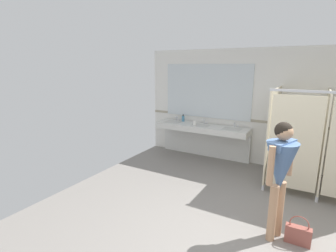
{
  "coord_description": "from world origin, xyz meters",
  "views": [
    {
      "loc": [
        0.56,
        -3.07,
        2.3
      ],
      "look_at": [
        -1.74,
        0.92,
        1.23
      ],
      "focal_mm": 27.52,
      "sensor_mm": 36.0,
      "label": 1
    }
  ],
  "objects_px": {
    "person_standing": "(280,167)",
    "soap_dispenser": "(183,118)",
    "paper_cup": "(195,123)",
    "handbag": "(298,234)"
  },
  "relations": [
    {
      "from": "person_standing",
      "to": "handbag",
      "type": "relative_size",
      "value": 4.02
    },
    {
      "from": "soap_dispenser",
      "to": "paper_cup",
      "type": "distance_m",
      "value": 0.53
    },
    {
      "from": "person_standing",
      "to": "soap_dispenser",
      "type": "xyz_separation_m",
      "value": [
        -2.71,
        2.57,
        -0.08
      ]
    },
    {
      "from": "person_standing",
      "to": "paper_cup",
      "type": "distance_m",
      "value": 3.22
    },
    {
      "from": "person_standing",
      "to": "soap_dispenser",
      "type": "relative_size",
      "value": 8.73
    },
    {
      "from": "person_standing",
      "to": "handbag",
      "type": "xyz_separation_m",
      "value": [
        0.3,
        0.01,
        -0.89
      ]
    },
    {
      "from": "person_standing",
      "to": "paper_cup",
      "type": "xyz_separation_m",
      "value": [
        -2.25,
        2.3,
        -0.1
      ]
    },
    {
      "from": "soap_dispenser",
      "to": "handbag",
      "type": "bearing_deg",
      "value": -40.44
    },
    {
      "from": "handbag",
      "to": "soap_dispenser",
      "type": "xyz_separation_m",
      "value": [
        -3.01,
        2.56,
        0.81
      ]
    },
    {
      "from": "person_standing",
      "to": "paper_cup",
      "type": "height_order",
      "value": "person_standing"
    }
  ]
}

